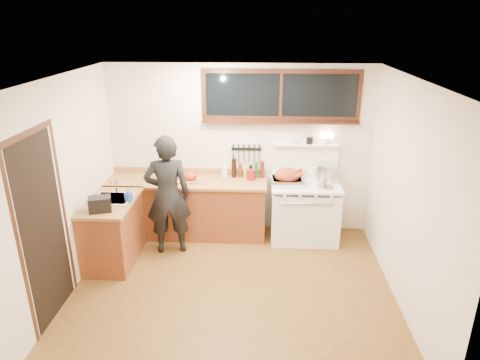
# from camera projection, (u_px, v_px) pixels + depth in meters

# --- Properties ---
(ground_plane) EXTENTS (4.00, 3.50, 0.02)m
(ground_plane) POSITION_uv_depth(u_px,v_px,m) (232.00, 289.00, 5.40)
(ground_plane) COLOR brown
(room_shell) EXTENTS (4.10, 3.60, 2.65)m
(room_shell) POSITION_uv_depth(u_px,v_px,m) (232.00, 165.00, 4.81)
(room_shell) COLOR silver
(room_shell) RESTS_ON ground
(counter_back) EXTENTS (2.44, 0.64, 1.00)m
(counter_back) POSITION_uv_depth(u_px,v_px,m) (187.00, 207.00, 6.63)
(counter_back) COLOR brown
(counter_back) RESTS_ON ground
(counter_left) EXTENTS (0.64, 1.09, 0.90)m
(counter_left) POSITION_uv_depth(u_px,v_px,m) (113.00, 231.00, 5.90)
(counter_left) COLOR brown
(counter_left) RESTS_ON ground
(sink_unit) EXTENTS (0.50, 0.45, 0.37)m
(sink_unit) POSITION_uv_depth(u_px,v_px,m) (113.00, 202.00, 5.83)
(sink_unit) COLOR white
(sink_unit) RESTS_ON counter_left
(vintage_stove) EXTENTS (1.02, 0.74, 1.59)m
(vintage_stove) POSITION_uv_depth(u_px,v_px,m) (304.00, 210.00, 6.50)
(vintage_stove) COLOR white
(vintage_stove) RESTS_ON ground
(back_window) EXTENTS (2.32, 0.13, 0.77)m
(back_window) POSITION_uv_depth(u_px,v_px,m) (281.00, 101.00, 6.24)
(back_window) COLOR black
(back_window) RESTS_ON room_shell
(left_doorway) EXTENTS (0.02, 1.04, 2.17)m
(left_doorway) POSITION_uv_depth(u_px,v_px,m) (44.00, 228.00, 4.60)
(left_doorway) COLOR black
(left_doorway) RESTS_ON ground
(knife_strip) EXTENTS (0.46, 0.03, 0.28)m
(knife_strip) POSITION_uv_depth(u_px,v_px,m) (246.00, 150.00, 6.54)
(knife_strip) COLOR black
(knife_strip) RESTS_ON room_shell
(man) EXTENTS (0.71, 0.54, 1.75)m
(man) POSITION_uv_depth(u_px,v_px,m) (168.00, 195.00, 5.99)
(man) COLOR black
(man) RESTS_ON ground
(soap_bottle) EXTENTS (0.10, 0.10, 0.18)m
(soap_bottle) POSITION_uv_depth(u_px,v_px,m) (128.00, 195.00, 5.70)
(soap_bottle) COLOR #224FAA
(soap_bottle) RESTS_ON counter_left
(toaster) EXTENTS (0.32, 0.27, 0.19)m
(toaster) POSITION_uv_depth(u_px,v_px,m) (100.00, 204.00, 5.41)
(toaster) COLOR black
(toaster) RESTS_ON counter_left
(cutting_board) EXTENTS (0.38, 0.29, 0.14)m
(cutting_board) POSITION_uv_depth(u_px,v_px,m) (190.00, 178.00, 6.42)
(cutting_board) COLOR #9E6D3E
(cutting_board) RESTS_ON counter_back
(roast_turkey) EXTENTS (0.51, 0.38, 0.26)m
(roast_turkey) POSITION_uv_depth(u_px,v_px,m) (287.00, 178.00, 6.27)
(roast_turkey) COLOR silver
(roast_turkey) RESTS_ON vintage_stove
(stockpot) EXTENTS (0.34, 0.34, 0.26)m
(stockpot) POSITION_uv_depth(u_px,v_px,m) (325.00, 173.00, 6.40)
(stockpot) COLOR silver
(stockpot) RESTS_ON vintage_stove
(saucepan) EXTENTS (0.21, 0.30, 0.13)m
(saucepan) POSITION_uv_depth(u_px,v_px,m) (301.00, 173.00, 6.59)
(saucepan) COLOR silver
(saucepan) RESTS_ON vintage_stove
(pot_lid) EXTENTS (0.27, 0.27, 0.04)m
(pot_lid) POSITION_uv_depth(u_px,v_px,m) (325.00, 187.00, 6.18)
(pot_lid) COLOR silver
(pot_lid) RESTS_ON vintage_stove
(coffee_tin) EXTENTS (0.13, 0.11, 0.16)m
(coffee_tin) POSITION_uv_depth(u_px,v_px,m) (251.00, 175.00, 6.46)
(coffee_tin) COLOR maroon
(coffee_tin) RESTS_ON counter_back
(pitcher) EXTENTS (0.11, 0.11, 0.18)m
(pitcher) POSITION_uv_depth(u_px,v_px,m) (225.00, 172.00, 6.55)
(pitcher) COLOR white
(pitcher) RESTS_ON counter_back
(bottle_cluster) EXTENTS (0.50, 0.07, 0.30)m
(bottle_cluster) POSITION_uv_depth(u_px,v_px,m) (247.00, 170.00, 6.55)
(bottle_cluster) COLOR black
(bottle_cluster) RESTS_ON counter_back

